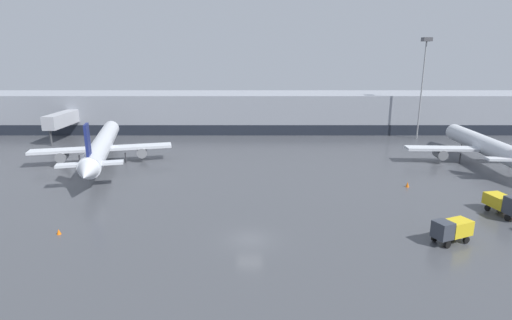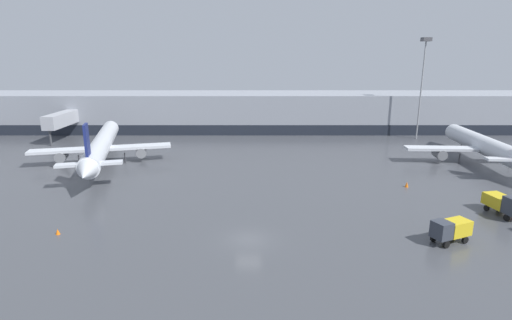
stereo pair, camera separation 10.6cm
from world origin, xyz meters
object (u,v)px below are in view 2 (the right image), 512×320
Objects in this scene: parked_jet_0 at (101,145)px; traffic_cone_1 at (57,232)px; parked_jet_1 at (485,146)px; apron_light_mast_1 at (424,62)px; service_truck_0 at (505,203)px; traffic_cone_0 at (406,184)px; service_truck_1 at (450,229)px.

parked_jet_0 reaches higher than traffic_cone_1.
parked_jet_1 is 1.51× the size of apron_light_mast_1.
traffic_cone_0 is (-7.41, 10.29, -1.11)m from service_truck_0.
service_truck_0 is 12.73m from traffic_cone_0.
service_truck_1 is (-9.48, -6.82, -0.05)m from service_truck_0.
parked_jet_1 is at bearing -104.22° from parked_jet_0.
parked_jet_0 reaches higher than service_truck_0.
traffic_cone_1 is (-41.48, -15.30, -0.08)m from traffic_cone_0.
apron_light_mast_1 is (-3.20, 21.12, 13.66)m from parked_jet_1.
parked_jet_0 is 49.12m from traffic_cone_0.
apron_light_mast_1 reaches higher than service_truck_0.
parked_jet_0 reaches higher than traffic_cone_0.
traffic_cone_0 is 40.48m from apron_light_mast_1.
parked_jet_0 is 52.30× the size of traffic_cone_0.
parked_jet_1 is 25.50m from service_truck_0.
service_truck_1 is 0.20× the size of apron_light_mast_1.
traffic_cone_1 is (-39.42, 1.80, -1.14)m from service_truck_1.
parked_jet_1 is 22.17m from traffic_cone_0.
apron_light_mast_1 is (56.08, 49.37, 16.34)m from traffic_cone_1.
traffic_cone_1 is at bearing -94.99° from service_truck_0.
parked_jet_1 is at bearing -81.38° from apron_light_mast_1.
service_truck_1 is 5.78× the size of traffic_cone_0.
parked_jet_0 is 54.34m from service_truck_1.
service_truck_0 is 11.67m from service_truck_1.
service_truck_1 is at bearing 149.71° from parked_jet_1.
service_truck_1 is 55.93m from apron_light_mast_1.
parked_jet_0 is at bearing -57.01° from service_truck_1.
service_truck_1 reaches higher than traffic_cone_0.
apron_light_mast_1 is at bearing 66.80° from traffic_cone_0.
parked_jet_0 is 67.37× the size of traffic_cone_1.
parked_jet_1 is 65.73m from traffic_cone_1.
apron_light_mast_1 reaches higher than parked_jet_0.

